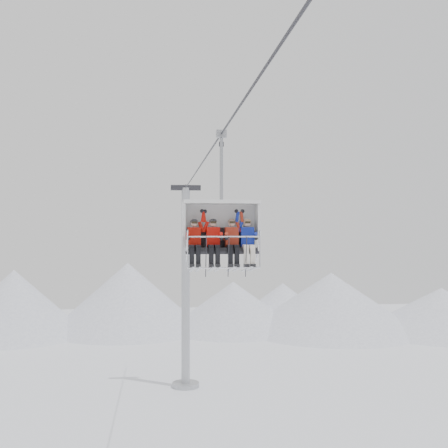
{
  "coord_description": "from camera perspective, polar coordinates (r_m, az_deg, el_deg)",
  "views": [
    {
      "loc": [
        -1.82,
        -15.5,
        10.53
      ],
      "look_at": [
        0.0,
        0.0,
        10.67
      ],
      "focal_mm": 45.0,
      "sensor_mm": 36.0,
      "label": 1
    }
  ],
  "objects": [
    {
      "name": "skier_far_left",
      "position": [
        16.01,
        -3.03,
        -1.78
      ],
      "size": [
        0.38,
        1.69,
        1.52
      ],
      "color": "#B21207",
      "rests_on": "chairlift_carrier"
    },
    {
      "name": "skier_far_right",
      "position": [
        16.18,
        2.42,
        -1.76
      ],
      "size": [
        0.38,
        1.69,
        1.53
      ],
      "color": "#13259D",
      "rests_on": "chairlift_carrier"
    },
    {
      "name": "skier_center_right",
      "position": [
        16.12,
        0.84,
        -1.76
      ],
      "size": [
        0.38,
        1.69,
        1.53
      ],
      "color": "#A52A18",
      "rests_on": "chairlift_carrier"
    },
    {
      "name": "haul_cable",
      "position": [
        15.85,
        -0.0,
        9.54
      ],
      "size": [
        0.06,
        50.0,
        0.06
      ],
      "primitive_type": "cylinder",
      "rotation": [
        1.57,
        0.0,
        0.0
      ],
      "color": "#2E2D32",
      "rests_on": "lift_tower_left"
    },
    {
      "name": "skier_center_left",
      "position": [
        16.05,
        -1.09,
        -1.77
      ],
      "size": [
        0.38,
        1.69,
        1.53
      ],
      "color": "red",
      "rests_on": "chairlift_carrier"
    },
    {
      "name": "ridgeline",
      "position": [
        58.06,
        -6.46,
        -8.14
      ],
      "size": [
        72.0,
        21.0,
        7.0
      ],
      "color": "white",
      "rests_on": "ground"
    },
    {
      "name": "chairlift_carrier",
      "position": [
        16.38,
        -0.32,
        -0.13
      ],
      "size": [
        2.22,
        1.17,
        3.98
      ],
      "color": "black",
      "rests_on": "haul_cable"
    },
    {
      "name": "lift_tower_right",
      "position": [
        37.84,
        -3.92,
        -7.73
      ],
      "size": [
        2.0,
        1.8,
        13.48
      ],
      "color": "#A1A3A8",
      "rests_on": "ground"
    }
  ]
}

